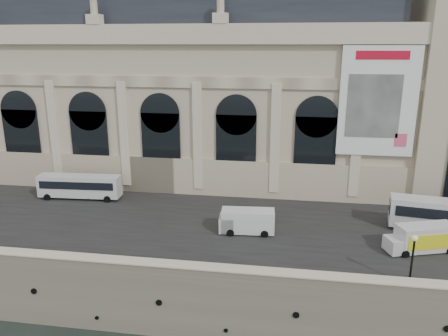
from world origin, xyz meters
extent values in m
plane|color=black|center=(0.00, 0.00, 0.00)|extent=(260.00, 260.00, 0.00)
cube|color=gray|center=(0.00, 35.00, 3.00)|extent=(160.00, 70.00, 6.00)
cube|color=#2D2D2D|center=(0.00, 14.00, 6.03)|extent=(160.00, 24.00, 0.06)
cube|color=gray|center=(0.00, 0.60, 6.55)|extent=(160.00, 1.20, 1.10)
cube|color=beige|center=(0.00, 0.60, 7.15)|extent=(160.00, 1.40, 0.12)
cube|color=#BAAD8F|center=(-6.00, 31.00, 17.00)|extent=(68.00, 18.00, 22.00)
cube|color=beige|center=(-6.00, 21.85, 8.50)|extent=(68.60, 0.40, 5.00)
cube|color=beige|center=(-6.00, 21.70, 26.80)|extent=(69.00, 0.80, 2.40)
cube|color=beige|center=(-6.00, 21.85, 21.00)|extent=(68.00, 0.30, 1.40)
cube|color=#272D35|center=(-6.00, 31.00, 31.00)|extent=(64.00, 15.00, 6.00)
cube|color=black|center=(-24.00, 21.82, 12.50)|extent=(5.20, 0.25, 9.00)
cylinder|color=black|center=(-24.00, 21.82, 17.00)|extent=(5.20, 0.25, 5.20)
cube|color=beige|center=(-19.00, 21.75, 14.00)|extent=(1.20, 0.50, 14.00)
cube|color=black|center=(-14.00, 21.82, 12.50)|extent=(5.20, 0.25, 9.00)
cylinder|color=black|center=(-14.00, 21.82, 17.00)|extent=(5.20, 0.25, 5.20)
cube|color=beige|center=(-9.00, 21.75, 14.00)|extent=(1.20, 0.50, 14.00)
cube|color=black|center=(-4.00, 21.82, 12.50)|extent=(5.20, 0.25, 9.00)
cylinder|color=black|center=(-4.00, 21.82, 17.00)|extent=(5.20, 0.25, 5.20)
cube|color=beige|center=(1.00, 21.75, 14.00)|extent=(1.20, 0.50, 14.00)
cube|color=black|center=(6.00, 21.82, 12.50)|extent=(5.20, 0.25, 9.00)
cylinder|color=black|center=(6.00, 21.82, 17.00)|extent=(5.20, 0.25, 5.20)
cube|color=beige|center=(11.00, 21.75, 14.00)|extent=(1.20, 0.50, 14.00)
cube|color=black|center=(16.00, 21.82, 12.50)|extent=(5.20, 0.25, 9.00)
cylinder|color=black|center=(16.00, 21.82, 17.00)|extent=(5.20, 0.25, 5.20)
cube|color=beige|center=(21.00, 21.75, 14.00)|extent=(1.20, 0.50, 14.00)
cube|color=white|center=(23.00, 21.55, 19.00)|extent=(9.00, 0.35, 13.00)
cube|color=red|center=(23.00, 21.35, 24.40)|extent=(6.00, 0.06, 1.00)
cube|color=gray|center=(22.50, 21.35, 18.50)|extent=(6.20, 0.06, 7.50)
cube|color=#DD4E6E|center=(26.00, 21.35, 14.50)|extent=(1.40, 0.06, 1.60)
cube|color=silver|center=(-14.09, 18.03, 7.78)|extent=(10.82, 2.83, 2.77)
cube|color=black|center=(-19.46, 17.73, 8.05)|extent=(0.19, 2.05, 1.07)
cube|color=black|center=(-14.03, 16.88, 8.14)|extent=(9.81, 0.63, 0.98)
cube|color=black|center=(-14.16, 19.18, 8.14)|extent=(9.81, 0.63, 0.98)
cylinder|color=black|center=(-18.04, 16.69, 6.45)|extent=(0.91, 0.32, 0.89)
cylinder|color=black|center=(-18.17, 18.92, 6.45)|extent=(0.91, 0.32, 0.89)
cylinder|color=black|center=(-10.02, 17.14, 6.45)|extent=(0.91, 0.32, 0.89)
cylinder|color=black|center=(-10.15, 19.37, 6.45)|extent=(0.91, 0.32, 0.89)
cube|color=black|center=(24.06, 14.84, 8.34)|extent=(0.44, 2.32, 1.22)
cylinder|color=black|center=(25.39, 13.35, 6.51)|extent=(1.05, 0.46, 1.02)
cylinder|color=black|center=(25.79, 15.86, 6.51)|extent=(1.05, 0.46, 1.02)
cube|color=silver|center=(8.75, 10.66, 7.41)|extent=(5.78, 2.61, 2.40)
cube|color=silver|center=(6.51, 10.49, 7.04)|extent=(1.74, 2.30, 1.67)
cube|color=black|center=(5.92, 10.45, 7.62)|extent=(0.20, 1.88, 0.83)
cylinder|color=black|center=(7.04, 9.43, 6.40)|extent=(0.81, 0.32, 0.79)
cylinder|color=black|center=(6.87, 11.62, 6.40)|extent=(0.81, 0.32, 0.79)
cylinder|color=black|center=(10.63, 9.71, 6.40)|extent=(0.81, 0.32, 0.79)
cylinder|color=black|center=(10.47, 11.89, 6.40)|extent=(0.81, 0.32, 0.79)
cube|color=silver|center=(26.36, 9.08, 7.46)|extent=(6.03, 3.80, 2.54)
cube|color=yellow|center=(26.70, 8.02, 7.46)|extent=(4.66, 1.57, 1.50)
cube|color=red|center=(26.70, 8.02, 7.46)|extent=(2.69, 0.91, 0.56)
cube|color=silver|center=(23.32, 8.09, 6.89)|extent=(2.07, 2.43, 1.41)
cylinder|color=black|center=(24.19, 7.24, 6.38)|extent=(0.80, 0.48, 0.75)
cylinder|color=black|center=(23.52, 9.29, 6.38)|extent=(0.80, 0.48, 0.75)
cylinder|color=black|center=(27.99, 10.74, 6.38)|extent=(0.80, 0.48, 0.75)
cylinder|color=black|center=(23.28, 2.00, 6.22)|extent=(0.47, 0.47, 0.43)
cylinder|color=black|center=(23.28, 2.00, 8.15)|extent=(0.17, 0.17, 4.31)
sphere|color=beige|center=(23.28, 2.00, 10.41)|extent=(0.47, 0.47, 0.47)
camera|label=1|loc=(12.90, -32.60, 25.67)|focal=35.00mm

